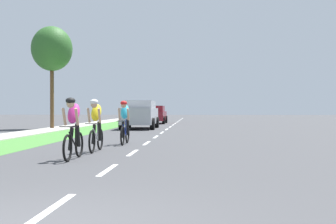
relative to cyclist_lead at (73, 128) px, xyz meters
The scene contains 10 objects.
ground_plane 13.58m from the cyclist_lead, 84.66° to the left, with size 120.00×120.00×0.00m, color #424244.
grass_verge 13.96m from the cyclist_lead, 104.39° to the left, with size 2.41×70.00×0.01m, color #478438.
sidewalk_concrete 14.64m from the cyclist_lead, 112.58° to the left, with size 1.89×70.00×0.10m, color #B2ADA3.
lane_markings_center 17.57m from the cyclist_lead, 85.87° to the left, with size 0.12×54.30×0.01m.
cyclist_lead is the anchor object (origin of this frame).
cyclist_trailing 2.02m from the cyclist_lead, 86.99° to the left, with size 0.42×1.72×1.58m.
cyclist_distant 4.73m from the cyclist_lead, 83.59° to the left, with size 0.42×1.72×1.58m.
suv_silver 16.59m from the cyclist_lead, 91.75° to the left, with size 2.15×4.70×1.79m.
sedan_maroon 25.91m from the cyclist_lead, 91.10° to the left, with size 1.98×4.30×1.52m.
street_tree_near 17.57m from the cyclist_lead, 110.74° to the left, with size 2.57×2.57×6.49m.
Camera 1 is at (1.90, -4.28, 1.32)m, focal length 46.11 mm.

